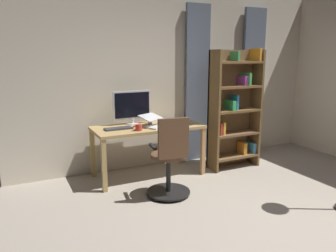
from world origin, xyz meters
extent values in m
plane|color=gray|center=(0.00, 0.00, 0.00)|extent=(6.99, 6.99, 0.00)
cube|color=beige|center=(0.00, -2.64, 1.39)|extent=(5.38, 0.10, 2.78)
cube|color=slate|center=(-1.50, -2.53, 1.28)|extent=(0.44, 0.06, 2.56)
cube|color=slate|center=(-0.34, -2.53, 1.28)|extent=(0.43, 0.06, 2.56)
cube|color=tan|center=(0.71, -2.13, 0.73)|extent=(1.57, 0.71, 0.04)
cube|color=tan|center=(-0.04, -1.82, 0.36)|extent=(0.06, 0.06, 0.71)
cube|color=tan|center=(1.46, -1.82, 0.36)|extent=(0.06, 0.06, 0.71)
cube|color=tan|center=(-0.04, -2.45, 0.36)|extent=(0.06, 0.06, 0.71)
cube|color=tan|center=(1.46, -2.45, 0.36)|extent=(0.06, 0.06, 0.71)
cylinder|color=black|center=(0.75, -1.37, 0.04)|extent=(0.56, 0.56, 0.02)
sphere|color=black|center=(0.49, -1.33, 0.03)|extent=(0.05, 0.05, 0.05)
sphere|color=black|center=(0.63, -1.60, 0.03)|extent=(0.05, 0.05, 0.05)
sphere|color=black|center=(0.93, -1.55, 0.03)|extent=(0.05, 0.05, 0.05)
sphere|color=black|center=(0.98, -1.25, 0.03)|extent=(0.05, 0.05, 0.05)
sphere|color=black|center=(0.71, -1.12, 0.03)|extent=(0.05, 0.05, 0.05)
cylinder|color=black|center=(0.75, -1.37, 0.27)|extent=(0.06, 0.06, 0.46)
cylinder|color=brown|center=(0.75, -1.37, 0.52)|extent=(0.50, 0.50, 0.05)
cube|color=brown|center=(0.78, -1.17, 0.79)|extent=(0.38, 0.11, 0.49)
cube|color=black|center=(0.95, -1.40, 0.66)|extent=(0.08, 0.24, 0.03)
cube|color=black|center=(0.55, -1.34, 0.66)|extent=(0.08, 0.24, 0.03)
cylinder|color=silver|center=(0.86, -2.37, 0.76)|extent=(0.18, 0.18, 0.01)
cylinder|color=silver|center=(0.86, -2.37, 0.80)|extent=(0.04, 0.04, 0.07)
cube|color=silver|center=(0.86, -2.37, 1.04)|extent=(0.58, 0.03, 0.42)
cube|color=black|center=(0.86, -2.35, 1.04)|extent=(0.53, 0.01, 0.37)
cube|color=#333338|center=(1.16, -2.11, 0.76)|extent=(0.38, 0.14, 0.02)
cube|color=silver|center=(0.62, -2.01, 0.76)|extent=(0.39, 0.35, 0.02)
cube|color=silver|center=(0.67, -2.11, 0.88)|extent=(0.39, 0.34, 0.07)
ellipsoid|color=white|center=(0.62, -2.25, 0.77)|extent=(0.06, 0.10, 0.04)
cube|color=black|center=(0.35, -2.04, 0.76)|extent=(0.10, 0.16, 0.01)
cube|color=#333338|center=(0.11, -1.97, 0.76)|extent=(0.10, 0.16, 0.01)
cylinder|color=#CC3D33|center=(0.93, -1.91, 0.79)|extent=(0.09, 0.09, 0.09)
torus|color=#CC3D33|center=(0.99, -1.91, 0.80)|extent=(0.06, 0.01, 0.06)
cube|color=brown|center=(-1.05, -1.89, 0.92)|extent=(0.04, 0.30, 1.84)
cube|color=brown|center=(-0.26, -1.89, 0.92)|extent=(0.04, 0.30, 1.84)
cube|color=brown|center=(-0.66, -2.03, 0.92)|extent=(0.83, 0.04, 1.84)
cube|color=brown|center=(-0.66, -1.89, 0.18)|extent=(0.75, 0.30, 0.04)
cube|color=brown|center=(-0.66, -1.89, 0.55)|extent=(0.75, 0.30, 0.04)
cube|color=brown|center=(-0.66, -1.89, 0.92)|extent=(0.75, 0.30, 0.04)
cube|color=brown|center=(-0.66, -1.89, 1.28)|extent=(0.75, 0.30, 0.04)
cube|color=brown|center=(-0.66, -1.89, 1.65)|extent=(0.75, 0.30, 0.04)
cube|color=orange|center=(-0.83, -1.89, 0.29)|extent=(0.06, 0.18, 0.18)
cube|color=#BD372B|center=(-0.35, -1.89, 0.66)|extent=(0.03, 0.20, 0.19)
cube|color=#2E84C4|center=(-0.64, -1.89, 1.05)|extent=(0.03, 0.19, 0.22)
cube|color=green|center=(-0.82, -1.89, 1.40)|extent=(0.04, 0.27, 0.19)
cube|color=#389A59|center=(-0.61, -1.89, 1.74)|extent=(0.03, 0.20, 0.14)
cube|color=teal|center=(-1.00, -1.89, 0.28)|extent=(0.05, 0.23, 0.16)
cube|color=gold|center=(-0.40, -1.89, 0.66)|extent=(0.04, 0.21, 0.19)
cube|color=green|center=(-0.55, -1.89, 1.01)|extent=(0.06, 0.26, 0.15)
cube|color=purple|center=(-0.78, -1.89, 1.37)|extent=(0.07, 0.21, 0.14)
cube|color=orange|center=(-1.00, -1.89, 1.76)|extent=(0.04, 0.26, 0.19)
camera|label=1|loc=(2.49, 2.19, 1.76)|focal=35.31mm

